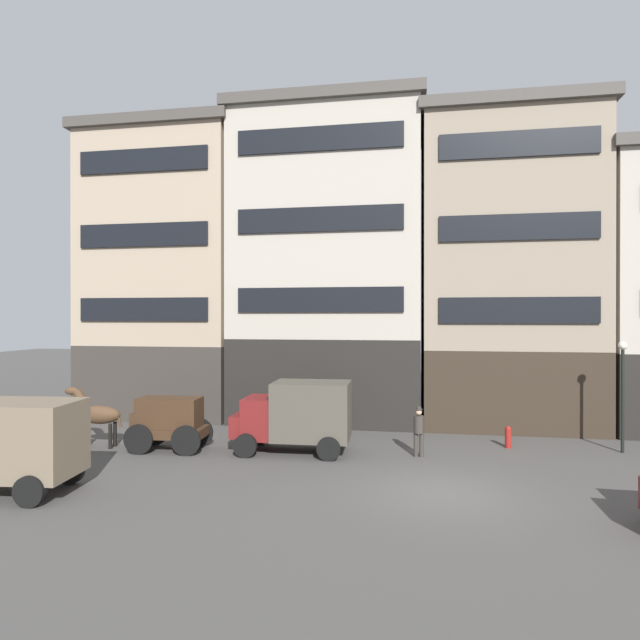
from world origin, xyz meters
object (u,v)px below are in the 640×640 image
at_px(delivery_truck_far, 6,443).
at_px(pedestrian_officer, 419,429).
at_px(draft_horse, 97,414).
at_px(streetlamp_curbside, 623,380).
at_px(fire_hydrant_curbside, 508,437).
at_px(cargo_wagon, 168,420).
at_px(delivery_truck_near, 296,414).

relative_size(delivery_truck_far, pedestrian_officer, 2.50).
bearing_deg(pedestrian_officer, draft_horse, -176.87).
height_order(streetlamp_curbside, fire_hydrant_curbside, streetlamp_curbside).
bearing_deg(pedestrian_officer, cargo_wagon, -175.89).
relative_size(draft_horse, streetlamp_curbside, 0.57).
distance_m(cargo_wagon, streetlamp_curbside, 16.97).
bearing_deg(streetlamp_curbside, delivery_truck_near, -170.54).
relative_size(draft_horse, pedestrian_officer, 1.31).
bearing_deg(cargo_wagon, streetlamp_curbside, 8.48).
distance_m(draft_horse, delivery_truck_far, 5.30).
bearing_deg(draft_horse, pedestrian_officer, 3.13).
height_order(cargo_wagon, delivery_truck_far, delivery_truck_far).
height_order(delivery_truck_far, pedestrian_officer, delivery_truck_far).
distance_m(streetlamp_curbside, fire_hydrant_curbside, 4.61).
relative_size(cargo_wagon, delivery_truck_far, 0.66).
xyz_separation_m(pedestrian_officer, streetlamp_curbside, (7.44, 1.83, 1.69)).
distance_m(delivery_truck_near, fire_hydrant_curbside, 8.20).
relative_size(delivery_truck_near, delivery_truck_far, 0.98).
distance_m(delivery_truck_far, fire_hydrant_curbside, 16.96).
xyz_separation_m(cargo_wagon, pedestrian_officer, (9.28, 0.67, -0.17)).
xyz_separation_m(draft_horse, fire_hydrant_curbside, (15.64, 2.54, -0.84)).
bearing_deg(draft_horse, streetlamp_curbside, 7.23).
distance_m(draft_horse, delivery_truck_near, 7.78).
bearing_deg(cargo_wagon, draft_horse, -179.94).
height_order(pedestrian_officer, fire_hydrant_curbside, pedestrian_officer).
relative_size(pedestrian_officer, streetlamp_curbside, 0.44).
height_order(delivery_truck_near, delivery_truck_far, same).
relative_size(cargo_wagon, fire_hydrant_curbside, 3.59).
bearing_deg(fire_hydrant_curbside, draft_horse, -170.77).
xyz_separation_m(draft_horse, streetlamp_curbside, (19.67, 2.49, 1.40)).
bearing_deg(fire_hydrant_curbside, pedestrian_officer, -151.24).
height_order(draft_horse, delivery_truck_near, delivery_truck_near).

